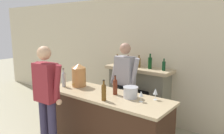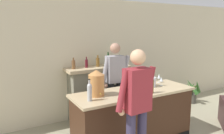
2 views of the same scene
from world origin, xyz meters
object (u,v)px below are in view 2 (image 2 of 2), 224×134
object	(u,v)px
ice_bucket_steel	(150,82)
wine_glass_by_dispenser	(159,76)
person_customer	(137,108)
wine_glass_near_bucket	(161,80)
wine_bottle_port_short	(90,91)
wine_bottle_riesling_slim	(152,85)
fireplace_stone	(98,92)
potted_plant_corner	(192,91)
person_bartender	(115,82)
wine_bottle_cabernet_heavy	(138,81)
copper_dispenser	(96,83)

from	to	relation	value
ice_bucket_steel	wine_glass_by_dispenser	distance (m)	0.39
person_customer	ice_bucket_steel	world-z (taller)	person_customer
wine_glass_near_bucket	person_customer	bearing A→B (deg)	-145.11
person_customer	wine_bottle_port_short	distance (m)	0.80
wine_bottle_riesling_slim	wine_glass_near_bucket	bearing A→B (deg)	31.08
wine_bottle_port_short	wine_glass_by_dispenser	world-z (taller)	wine_bottle_port_short
fireplace_stone	ice_bucket_steel	world-z (taller)	fireplace_stone
ice_bucket_steel	potted_plant_corner	bearing A→B (deg)	20.49
person_bartender	potted_plant_corner	bearing A→B (deg)	6.51
wine_bottle_port_short	wine_bottle_cabernet_heavy	bearing A→B (deg)	10.76
wine_glass_near_bucket	wine_bottle_port_short	bearing A→B (deg)	-174.71
fireplace_stone	person_customer	xyz separation A→B (m)	(-0.41, -2.08, 0.38)
wine_bottle_port_short	person_customer	bearing A→B (deg)	-59.31
fireplace_stone	wine_glass_by_dispenser	size ratio (longest dim) A/B	8.41
person_bartender	wine_bottle_port_short	bearing A→B (deg)	-140.33
person_customer	wine_glass_by_dispenser	bearing A→B (deg)	38.37
person_customer	wine_bottle_cabernet_heavy	world-z (taller)	person_customer
wine_bottle_cabernet_heavy	wine_glass_near_bucket	bearing A→B (deg)	-5.86
copper_dispenser	wine_glass_near_bucket	xyz separation A→B (m)	(1.38, -0.05, -0.10)
fireplace_stone	wine_glass_by_dispenser	distance (m)	1.46
ice_bucket_steel	wine_bottle_port_short	xyz separation A→B (m)	(-1.36, -0.21, 0.06)
wine_glass_near_bucket	ice_bucket_steel	bearing A→B (deg)	164.33
person_customer	wine_bottle_port_short	bearing A→B (deg)	120.69
wine_bottle_riesling_slim	person_customer	bearing A→B (deg)	-142.66
person_bartender	wine_glass_near_bucket	size ratio (longest dim) A/B	10.71
fireplace_stone	wine_bottle_riesling_slim	bearing A→B (deg)	-79.41
wine_bottle_port_short	wine_bottle_riesling_slim	size ratio (longest dim) A/B	1.06
wine_glass_near_bucket	wine_glass_by_dispenser	bearing A→B (deg)	58.87
fireplace_stone	wine_bottle_port_short	world-z (taller)	fireplace_stone
potted_plant_corner	person_bartender	size ratio (longest dim) A/B	0.40
potted_plant_corner	wine_bottle_port_short	size ratio (longest dim) A/B	2.09
copper_dispenser	ice_bucket_steel	size ratio (longest dim) A/B	1.81
copper_dispenser	wine_bottle_cabernet_heavy	xyz separation A→B (m)	(0.85, 0.01, -0.07)
wine_bottle_cabernet_heavy	wine_bottle_riesling_slim	bearing A→B (deg)	-83.09
person_customer	copper_dispenser	distance (m)	0.91
person_bartender	wine_bottle_riesling_slim	size ratio (longest dim) A/B	5.50
wine_bottle_riesling_slim	wine_bottle_cabernet_heavy	bearing A→B (deg)	96.91
ice_bucket_steel	wine_glass_near_bucket	world-z (taller)	ice_bucket_steel
person_customer	wine_bottle_cabernet_heavy	distance (m)	1.11
wine_bottle_riesling_slim	wine_bottle_cabernet_heavy	xyz separation A→B (m)	(-0.04, 0.35, 0.00)
wine_glass_near_bucket	fireplace_stone	bearing A→B (deg)	121.83
potted_plant_corner	wine_bottle_cabernet_heavy	xyz separation A→B (m)	(-2.53, -0.84, 0.79)
ice_bucket_steel	wine_bottle_cabernet_heavy	xyz separation A→B (m)	(-0.30, -0.01, 0.06)
copper_dispenser	wine_glass_by_dispenser	bearing A→B (deg)	6.39
fireplace_stone	copper_dispenser	world-z (taller)	fireplace_stone
person_bartender	copper_dispenser	world-z (taller)	person_bartender
fireplace_stone	wine_glass_near_bucket	bearing A→B (deg)	-58.17
potted_plant_corner	person_customer	world-z (taller)	person_customer
potted_plant_corner	wine_glass_by_dispenser	xyz separation A→B (m)	(-1.87, -0.68, 0.77)
person_bartender	wine_bottle_port_short	world-z (taller)	person_bartender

